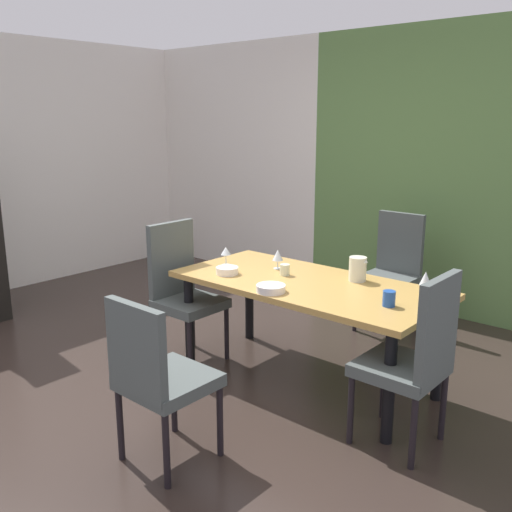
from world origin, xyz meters
The scene contains 16 objects.
ground_plane centered at (0.00, 0.00, -0.01)m, with size 6.22×5.30×0.02m, color #2F2520.
back_panel_interior centered at (-1.87, 2.60, 1.32)m, with size 2.48×0.10×2.63m, color silver.
garden_window_panel centered at (1.24, 2.60, 1.32)m, with size 3.75×0.10×2.63m, color #597E43.
dining_table centered at (0.68, 0.59, 0.64)m, with size 1.85×0.88×0.73m.
chair_head_near centered at (0.69, -0.73, 0.53)m, with size 0.44×0.44×0.93m.
chair_head_far centered at (0.64, 1.92, 0.55)m, with size 0.44×0.45×1.01m.
chair_right_near centered at (1.63, 0.30, 0.55)m, with size 0.44×0.44×1.02m.
chair_left_near centered at (-0.26, 0.30, 0.57)m, with size 0.45×0.44×1.05m.
wine_glass_right centered at (0.32, 0.72, 0.83)m, with size 0.08×0.08×0.14m.
wine_glass_west centered at (1.44, 0.79, 0.84)m, with size 0.07×0.07×0.17m.
wine_glass_south centered at (-0.04, 0.56, 0.83)m, with size 0.08×0.08×0.14m.
serving_bowl_front centered at (0.14, 0.37, 0.75)m, with size 0.16×0.16×0.05m, color white.
serving_bowl_north centered at (0.65, 0.25, 0.75)m, with size 0.19×0.19×0.05m, color white.
cup_center centered at (1.35, 0.49, 0.77)m, with size 0.08×0.08×0.09m, color #204A9F.
cup_left centered at (0.47, 0.62, 0.77)m, with size 0.07×0.07×0.08m, color beige.
pitcher_near_window centered at (0.93, 0.83, 0.81)m, with size 0.13×0.12×0.17m.
Camera 1 is at (2.86, -2.45, 1.83)m, focal length 40.00 mm.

